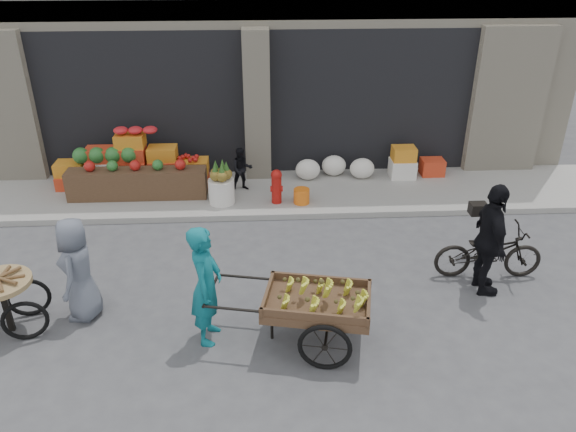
{
  "coord_description": "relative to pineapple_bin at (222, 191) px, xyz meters",
  "views": [
    {
      "loc": [
        0.05,
        -6.65,
        5.1
      ],
      "look_at": [
        0.45,
        1.05,
        1.1
      ],
      "focal_mm": 35.0,
      "sensor_mm": 36.0,
      "label": 1
    }
  ],
  "objects": [
    {
      "name": "ground",
      "position": [
        0.75,
        -3.6,
        -0.37
      ],
      "size": [
        80.0,
        80.0,
        0.0
      ],
      "primitive_type": "plane",
      "color": "#424244",
      "rests_on": "ground"
    },
    {
      "name": "sidewalk",
      "position": [
        0.75,
        0.5,
        -0.31
      ],
      "size": [
        18.0,
        2.2,
        0.12
      ],
      "primitive_type": "cube",
      "color": "gray",
      "rests_on": "ground"
    },
    {
      "name": "building",
      "position": [
        0.75,
        4.43,
        3.0
      ],
      "size": [
        14.0,
        6.45,
        7.0
      ],
      "color": "beige",
      "rests_on": "ground"
    },
    {
      "name": "fruit_display",
      "position": [
        -1.73,
        0.78,
        0.3
      ],
      "size": [
        3.1,
        1.12,
        1.24
      ],
      "color": "red",
      "rests_on": "sidewalk"
    },
    {
      "name": "pineapple_bin",
      "position": [
        0.0,
        0.0,
        0.0
      ],
      "size": [
        0.52,
        0.52,
        0.5
      ],
      "primitive_type": "cylinder",
      "color": "silver",
      "rests_on": "sidewalk"
    },
    {
      "name": "fire_hydrant",
      "position": [
        1.1,
        -0.05,
        0.13
      ],
      "size": [
        0.22,
        0.22,
        0.71
      ],
      "color": "#A5140F",
      "rests_on": "sidewalk"
    },
    {
      "name": "orange_bucket",
      "position": [
        1.6,
        -0.1,
        -0.1
      ],
      "size": [
        0.32,
        0.32,
        0.3
      ],
      "primitive_type": "cylinder",
      "color": "orange",
      "rests_on": "sidewalk"
    },
    {
      "name": "right_bay_goods",
      "position": [
        3.36,
        1.1,
        0.04
      ],
      "size": [
        3.35,
        0.6,
        0.7
      ],
      "color": "silver",
      "rests_on": "sidewalk"
    },
    {
      "name": "seated_person",
      "position": [
        0.4,
        0.6,
        0.21
      ],
      "size": [
        0.51,
        0.43,
        0.93
      ],
      "primitive_type": "imported",
      "rotation": [
        0.0,
        0.0,
        0.17
      ],
      "color": "black",
      "rests_on": "sidewalk"
    },
    {
      "name": "banana_cart",
      "position": [
        1.45,
        -4.22,
        0.35
      ],
      "size": [
        2.51,
        1.4,
        0.99
      ],
      "rotation": [
        0.0,
        0.0,
        -0.2
      ],
      "color": "brown",
      "rests_on": "ground"
    },
    {
      "name": "vendor_woman",
      "position": [
        0.03,
        -4.03,
        0.5
      ],
      "size": [
        0.49,
        0.68,
        1.73
      ],
      "primitive_type": "imported",
      "rotation": [
        0.0,
        0.0,
        1.44
      ],
      "color": "#0E6772",
      "rests_on": "ground"
    },
    {
      "name": "tricycle_cart",
      "position": [
        -2.79,
        -3.74,
        0.2
      ],
      "size": [
        1.46,
        1.03,
        0.95
      ],
      "rotation": [
        0.0,
        0.0,
        0.26
      ],
      "color": "#9E7F51",
      "rests_on": "ground"
    },
    {
      "name": "vendor_grey",
      "position": [
        -1.82,
        -3.42,
        0.42
      ],
      "size": [
        0.55,
        0.8,
        1.57
      ],
      "primitive_type": "imported",
      "rotation": [
        0.0,
        0.0,
        -1.63
      ],
      "color": "slate",
      "rests_on": "ground"
    },
    {
      "name": "bicycle",
      "position": [
        4.41,
        -2.72,
        0.08
      ],
      "size": [
        1.74,
        0.68,
        0.9
      ],
      "primitive_type": "imported",
      "rotation": [
        0.0,
        0.0,
        1.52
      ],
      "color": "black",
      "rests_on": "ground"
    },
    {
      "name": "cyclist",
      "position": [
        4.21,
        -3.12,
        0.53
      ],
      "size": [
        0.49,
        1.08,
        1.81
      ],
      "primitive_type": "imported",
      "rotation": [
        0.0,
        0.0,
        1.52
      ],
      "color": "black",
      "rests_on": "ground"
    }
  ]
}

